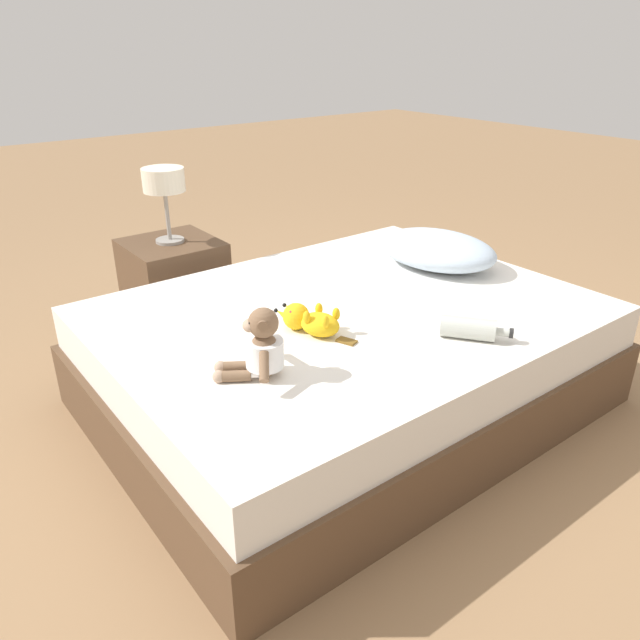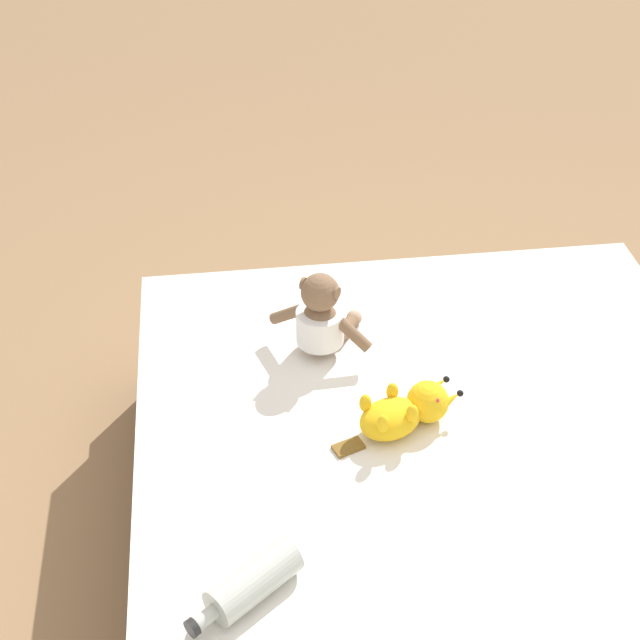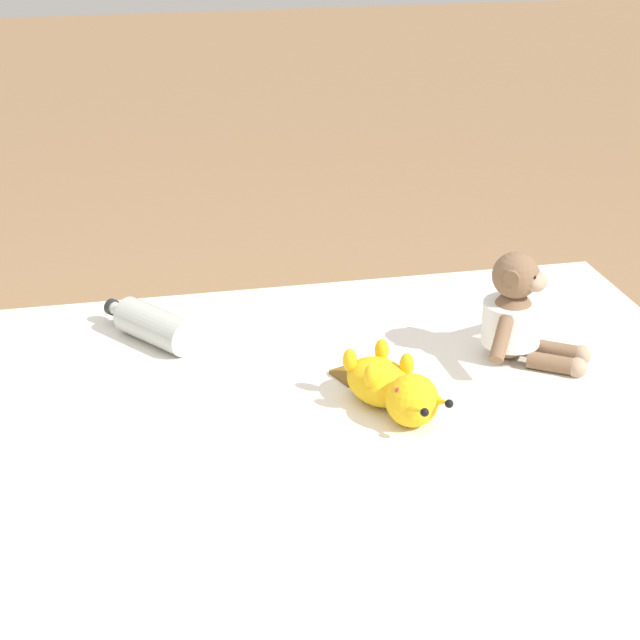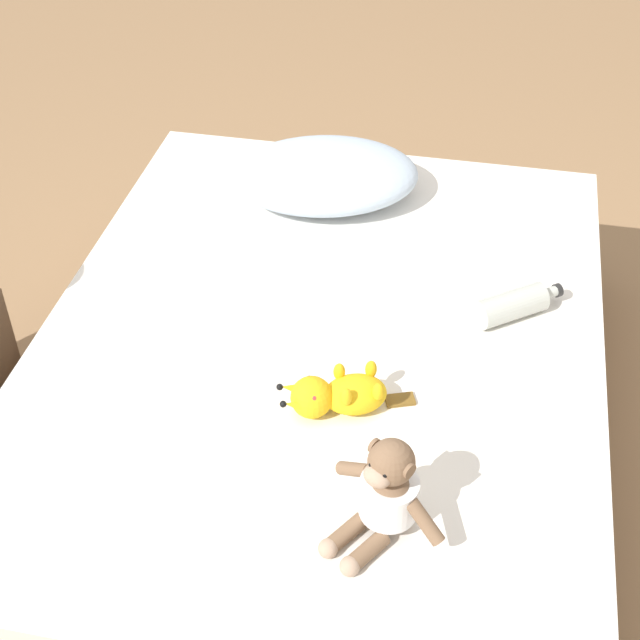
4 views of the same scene
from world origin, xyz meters
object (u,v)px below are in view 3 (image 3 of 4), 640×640
Objects in this scene: plush_monkey at (517,316)px; plush_yellow_creature at (393,388)px; bed at (271,551)px; glass_bottle at (154,325)px.

plush_yellow_creature is at bearing 117.06° from plush_monkey.
plush_yellow_creature reaches higher than bed.
bed is 0.38m from plush_yellow_creature.
plush_monkey reaches higher than glass_bottle.
bed is 8.23× the size of glass_bottle.
plush_yellow_creature is 1.36× the size of glass_bottle.
glass_bottle is (0.23, 0.73, -0.06)m from plush_monkey.
plush_yellow_creature is (0.09, -0.25, 0.27)m from bed.
glass_bottle is (0.48, 0.17, 0.26)m from bed.
plush_monkey reaches higher than bed.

